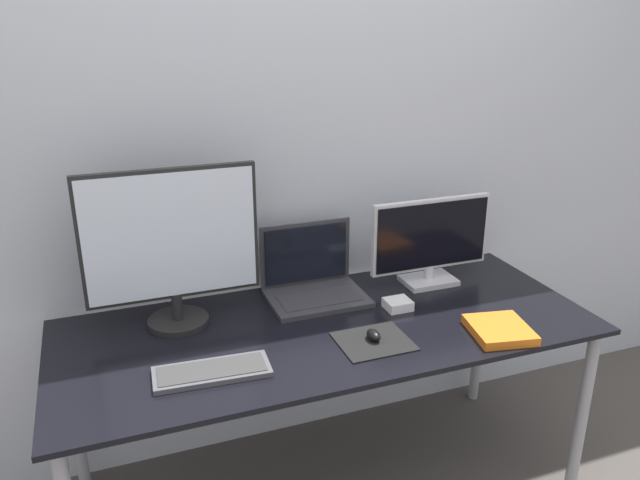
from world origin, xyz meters
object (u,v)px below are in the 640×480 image
at_px(monitor_left, 172,245).
at_px(keyboard, 212,371).
at_px(mouse, 374,335).
at_px(laptop, 313,279).
at_px(monitor_right, 431,241).
at_px(book, 500,330).
at_px(power_brick, 398,304).

height_order(monitor_left, keyboard, monitor_left).
bearing_deg(mouse, laptop, 99.74).
xyz_separation_m(monitor_left, monitor_right, (0.97, 0.00, -0.11)).
bearing_deg(monitor_right, mouse, -139.13).
bearing_deg(book, monitor_right, 91.76).
distance_m(mouse, power_brick, 0.25).
height_order(monitor_right, power_brick, monitor_right).
height_order(mouse, power_brick, mouse).
bearing_deg(monitor_right, monitor_left, -180.00).
xyz_separation_m(keyboard, power_brick, (0.71, 0.19, 0.01)).
xyz_separation_m(monitor_right, keyboard, (-0.92, -0.35, -0.17)).
xyz_separation_m(monitor_right, power_brick, (-0.22, -0.16, -0.16)).
height_order(laptop, book, laptop).
distance_m(book, power_brick, 0.36).
xyz_separation_m(monitor_right, laptop, (-0.46, 0.05, -0.11)).
bearing_deg(monitor_left, laptop, 5.67).
relative_size(keyboard, mouse, 5.36).
relative_size(mouse, power_brick, 0.72).
distance_m(keyboard, mouse, 0.53).
xyz_separation_m(mouse, power_brick, (0.18, 0.18, -0.00)).
xyz_separation_m(monitor_right, mouse, (-0.40, -0.34, -0.15)).
bearing_deg(keyboard, monitor_left, 97.27).
bearing_deg(monitor_left, monitor_right, 0.00).
relative_size(monitor_right, laptop, 1.38).
bearing_deg(laptop, power_brick, -40.70).
height_order(monitor_left, monitor_right, monitor_left).
relative_size(laptop, mouse, 5.44).
distance_m(monitor_left, mouse, 0.72).
bearing_deg(monitor_left, power_brick, -12.17).
xyz_separation_m(monitor_left, mouse, (0.57, -0.34, -0.27)).
xyz_separation_m(laptop, keyboard, (-0.46, -0.40, -0.05)).
distance_m(laptop, mouse, 0.40).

